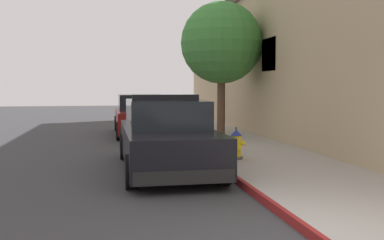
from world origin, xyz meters
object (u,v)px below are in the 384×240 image
at_px(police_cruiser, 166,137).
at_px(fire_hydrant, 236,144).
at_px(street_tree, 221,43).
at_px(parked_car_silver_ahead, 140,116).

distance_m(police_cruiser, fire_hydrant, 1.79).
relative_size(fire_hydrant, street_tree, 0.16).
height_order(police_cruiser, parked_car_silver_ahead, police_cruiser).
bearing_deg(street_tree, fire_hydrant, -100.48).
height_order(police_cruiser, fire_hydrant, police_cruiser).
xyz_separation_m(police_cruiser, parked_car_silver_ahead, (-0.03, 7.49, -0.00)).
xyz_separation_m(fire_hydrant, street_tree, (0.94, 5.10, 2.89)).
height_order(parked_car_silver_ahead, street_tree, street_tree).
bearing_deg(fire_hydrant, parked_car_silver_ahead, 103.83).
xyz_separation_m(police_cruiser, street_tree, (2.67, 5.47, 2.63)).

